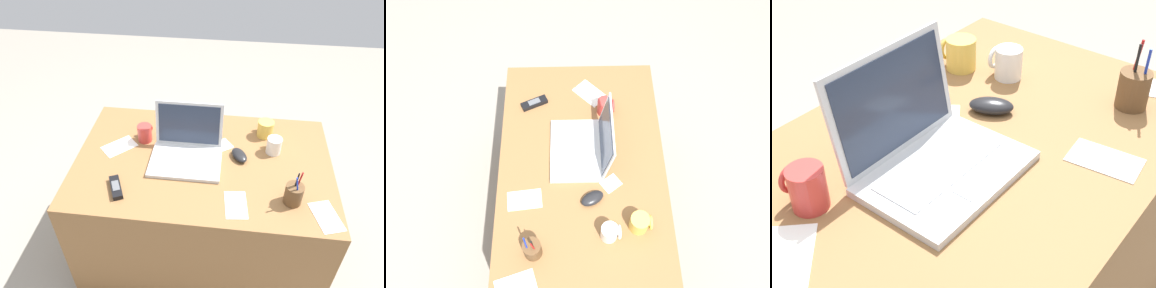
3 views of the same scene
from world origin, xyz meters
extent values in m
plane|color=gray|center=(0.00, 0.00, 0.00)|extent=(6.00, 6.00, 0.00)
cube|color=olive|center=(0.00, 0.00, 0.35)|extent=(1.25, 0.79, 0.70)
cube|color=silver|center=(-0.08, -0.03, 0.71)|extent=(0.34, 0.24, 0.02)
cube|color=silver|center=(-0.08, -0.01, 0.72)|extent=(0.28, 0.12, 0.00)
cube|color=silver|center=(-0.08, -0.11, 0.72)|extent=(0.10, 0.05, 0.00)
cube|color=silver|center=(-0.08, 0.11, 0.83)|extent=(0.33, 0.05, 0.23)
cube|color=#283347|center=(-0.08, 0.11, 0.83)|extent=(0.30, 0.04, 0.20)
ellipsoid|color=black|center=(0.18, 0.04, 0.72)|extent=(0.11, 0.13, 0.03)
cylinder|color=#C63833|center=(-0.31, 0.12, 0.75)|extent=(0.07, 0.07, 0.09)
torus|color=#C63833|center=(-0.31, 0.16, 0.75)|extent=(0.07, 0.01, 0.07)
cylinder|color=white|center=(0.34, 0.11, 0.75)|extent=(0.07, 0.07, 0.09)
torus|color=white|center=(0.34, 0.15, 0.75)|extent=(0.06, 0.01, 0.06)
cylinder|color=#E0BC4C|center=(0.31, 0.24, 0.75)|extent=(0.08, 0.08, 0.09)
torus|color=#E0BC4C|center=(0.31, 0.28, 0.75)|extent=(0.07, 0.01, 0.07)
cube|color=black|center=(-0.37, -0.24, 0.72)|extent=(0.10, 0.14, 0.02)
cube|color=#595B60|center=(-0.37, -0.24, 0.73)|extent=(0.05, 0.07, 0.00)
cylinder|color=brown|center=(0.41, -0.22, 0.75)|extent=(0.08, 0.08, 0.10)
cylinder|color=#1933B2|center=(0.42, -0.24, 0.80)|extent=(0.04, 0.02, 0.15)
cylinder|color=black|center=(0.41, -0.21, 0.80)|extent=(0.02, 0.01, 0.15)
cylinder|color=red|center=(0.42, -0.21, 0.80)|extent=(0.02, 0.02, 0.15)
cube|color=white|center=(0.55, -0.28, 0.70)|extent=(0.14, 0.19, 0.00)
cube|color=white|center=(0.10, 0.13, 0.70)|extent=(0.11, 0.11, 0.00)
cube|color=white|center=(-0.43, 0.05, 0.70)|extent=(0.19, 0.19, 0.00)
cube|color=white|center=(0.17, -0.27, 0.70)|extent=(0.11, 0.16, 0.00)
camera|label=1|loc=(0.11, -1.32, 1.91)|focal=34.20mm
camera|label=2|loc=(0.88, -0.04, 2.39)|focal=37.31mm
camera|label=3|loc=(-0.73, -0.58, 1.42)|focal=49.91mm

